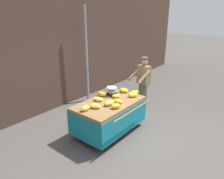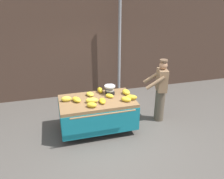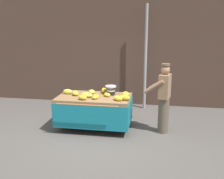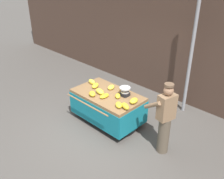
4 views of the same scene
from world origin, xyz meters
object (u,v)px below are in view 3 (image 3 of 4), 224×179
(banana_bunch_1, at_px, (92,92))
(street_pole, at_px, (145,58))
(banana_bunch_7, at_px, (96,97))
(banana_bunch_9, at_px, (126,94))
(banana_cart, at_px, (94,105))
(vendor_person, at_px, (164,98))
(banana_bunch_0, at_px, (68,92))
(banana_bunch_10, at_px, (118,98))
(banana_bunch_4, at_px, (107,95))
(banana_bunch_5, at_px, (83,97))
(banana_bunch_3, at_px, (125,98))
(banana_bunch_6, at_px, (104,90))
(banana_bunch_2, at_px, (87,95))
(weighing_scale, at_px, (111,90))
(banana_bunch_8, at_px, (75,93))

(banana_bunch_1, bearing_deg, street_pole, 52.49)
(banana_bunch_7, relative_size, banana_bunch_9, 1.07)
(banana_cart, height_order, banana_bunch_9, banana_bunch_9)
(street_pole, bearing_deg, banana_cart, -121.04)
(street_pole, bearing_deg, vendor_person, -73.77)
(banana_cart, relative_size, banana_bunch_0, 7.50)
(banana_bunch_9, xyz_separation_m, banana_bunch_10, (-0.13, -0.39, -0.00))
(banana_bunch_0, xyz_separation_m, banana_bunch_4, (1.05, -0.07, -0.02))
(banana_bunch_5, bearing_deg, banana_bunch_7, 28.06)
(street_pole, height_order, banana_bunch_4, street_pole)
(banana_bunch_3, xyz_separation_m, banana_bunch_6, (-0.63, 0.62, 0.00))
(banana_bunch_2, bearing_deg, banana_bunch_9, 14.65)
(weighing_scale, height_order, banana_bunch_1, weighing_scale)
(weighing_scale, relative_size, banana_bunch_0, 1.14)
(banana_bunch_2, xyz_separation_m, banana_bunch_9, (0.93, 0.24, -0.00))
(banana_cart, xyz_separation_m, banana_bunch_0, (-0.72, 0.10, 0.29))
(weighing_scale, relative_size, banana_bunch_1, 1.15)
(banana_bunch_4, distance_m, banana_bunch_7, 0.33)
(banana_bunch_3, xyz_separation_m, banana_bunch_7, (-0.71, 0.02, -0.02))
(banana_bunch_7, xyz_separation_m, banana_bunch_8, (-0.58, 0.22, 0.01))
(banana_bunch_6, height_order, banana_bunch_9, banana_bunch_6)
(banana_bunch_7, distance_m, banana_bunch_10, 0.57)
(banana_cart, distance_m, banana_bunch_2, 0.35)
(banana_bunch_7, height_order, banana_bunch_10, banana_bunch_10)
(banana_bunch_5, relative_size, banana_bunch_6, 0.95)
(banana_bunch_7, xyz_separation_m, banana_bunch_10, (0.56, -0.08, 0.01))
(banana_bunch_7, bearing_deg, banana_bunch_9, 24.22)
(banana_bunch_3, height_order, banana_bunch_10, banana_bunch_3)
(banana_bunch_1, bearing_deg, banana_bunch_5, -96.59)
(street_pole, xyz_separation_m, banana_bunch_8, (-1.66, -1.91, -0.69))
(banana_bunch_10, bearing_deg, banana_bunch_6, 125.15)
(banana_bunch_8, bearing_deg, weighing_scale, 13.46)
(banana_cart, relative_size, banana_bunch_1, 7.53)
(banana_cart, distance_m, weighing_scale, 0.56)
(weighing_scale, relative_size, banana_bunch_8, 1.01)
(street_pole, relative_size, banana_bunch_6, 13.19)
(banana_bunch_4, xyz_separation_m, banana_bunch_6, (-0.16, 0.37, 0.02))
(banana_bunch_4, height_order, banana_bunch_6, banana_bunch_6)
(banana_bunch_1, distance_m, banana_bunch_2, 0.39)
(banana_bunch_2, distance_m, banana_bunch_5, 0.23)
(banana_cart, relative_size, banana_bunch_3, 6.50)
(street_pole, relative_size, banana_bunch_0, 13.09)
(street_pole, bearing_deg, banana_bunch_5, -120.71)
(banana_bunch_1, bearing_deg, banana_cart, -64.30)
(weighing_scale, bearing_deg, banana_bunch_10, -62.76)
(banana_bunch_1, relative_size, banana_bunch_6, 1.00)
(weighing_scale, distance_m, banana_bunch_6, 0.28)
(banana_bunch_8, height_order, vendor_person, vendor_person)
(banana_bunch_2, bearing_deg, banana_bunch_3, -5.39)
(street_pole, relative_size, vendor_person, 1.87)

